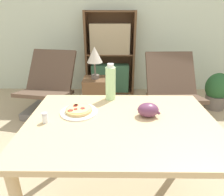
# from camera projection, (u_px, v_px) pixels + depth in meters

# --- Properties ---
(wall_back) EXTENTS (8.00, 0.05, 2.60)m
(wall_back) POSITION_uv_depth(u_px,v_px,m) (112.00, 18.00, 3.43)
(wall_back) COLOR silver
(wall_back) RESTS_ON ground_plane
(dining_table) EXTENTS (1.20, 0.86, 0.77)m
(dining_table) POSITION_uv_depth(u_px,v_px,m) (121.00, 136.00, 1.29)
(dining_table) COLOR #D1B27F
(dining_table) RESTS_ON ground_plane
(pizza_on_plate) EXTENTS (0.25, 0.25, 0.04)m
(pizza_on_plate) POSITION_uv_depth(u_px,v_px,m) (79.00, 111.00, 1.35)
(pizza_on_plate) COLOR white
(pizza_on_plate) RESTS_ON dining_table
(grape_bunch) EXTENTS (0.15, 0.11, 0.09)m
(grape_bunch) POSITION_uv_depth(u_px,v_px,m) (148.00, 110.00, 1.29)
(grape_bunch) COLOR #6B3856
(grape_bunch) RESTS_ON dining_table
(drink_bottle) EXTENTS (0.08, 0.08, 0.28)m
(drink_bottle) POSITION_uv_depth(u_px,v_px,m) (111.00, 83.00, 1.52)
(drink_bottle) COLOR #B7EAA3
(drink_bottle) RESTS_ON dining_table
(salt_shaker) EXTENTS (0.04, 0.04, 0.07)m
(salt_shaker) POSITION_uv_depth(u_px,v_px,m) (45.00, 118.00, 1.23)
(salt_shaker) COLOR white
(salt_shaker) RESTS_ON dining_table
(lounge_chair_near) EXTENTS (0.78, 0.87, 0.88)m
(lounge_chair_near) POSITION_uv_depth(u_px,v_px,m) (49.00, 95.00, 2.90)
(lounge_chair_near) COLOR slate
(lounge_chair_near) RESTS_ON ground_plane
(lounge_chair_far) EXTENTS (0.70, 0.79, 0.88)m
(lounge_chair_far) POSITION_uv_depth(u_px,v_px,m) (171.00, 99.00, 2.75)
(lounge_chair_far) COLOR slate
(lounge_chair_far) RESTS_ON ground_plane
(bookshelf) EXTENTS (0.86, 0.29, 1.42)m
(bookshelf) POSITION_uv_depth(u_px,v_px,m) (110.00, 58.00, 3.53)
(bookshelf) COLOR brown
(bookshelf) RESTS_ON ground_plane
(side_table) EXTENTS (0.34, 0.34, 0.54)m
(side_table) POSITION_uv_depth(u_px,v_px,m) (96.00, 96.00, 2.89)
(side_table) COLOR brown
(side_table) RESTS_ON ground_plane
(table_lamp) EXTENTS (0.21, 0.21, 0.44)m
(table_lamp) POSITION_uv_depth(u_px,v_px,m) (95.00, 56.00, 2.66)
(table_lamp) COLOR #665B51
(table_lamp) RESTS_ON side_table
(potted_plant_floor) EXTENTS (0.37, 0.31, 0.56)m
(potted_plant_floor) POSITION_uv_depth(u_px,v_px,m) (217.00, 91.00, 3.05)
(potted_plant_floor) COLOR #70665B
(potted_plant_floor) RESTS_ON ground_plane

